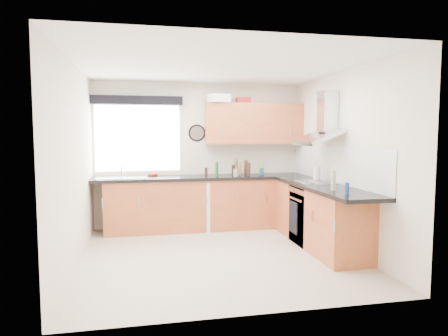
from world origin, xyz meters
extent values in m
plane|color=beige|center=(0.00, 0.00, 0.00)|extent=(3.60, 3.60, 0.00)
cube|color=white|center=(0.00, 0.00, 2.50)|extent=(3.60, 3.60, 0.02)
cube|color=silver|center=(0.00, 1.80, 1.25)|extent=(3.60, 0.02, 2.50)
cube|color=silver|center=(0.00, -1.80, 1.25)|extent=(3.60, 0.02, 2.50)
cube|color=silver|center=(-1.80, 0.00, 1.25)|extent=(0.02, 3.60, 2.50)
cube|color=silver|center=(1.80, 0.00, 1.25)|extent=(0.02, 3.60, 2.50)
cube|color=white|center=(-1.05, 1.79, 1.55)|extent=(1.40, 0.02, 1.10)
cube|color=black|center=(-1.05, 1.70, 2.18)|extent=(1.50, 0.18, 0.14)
cube|color=white|center=(1.79, 0.30, 1.18)|extent=(0.01, 3.00, 0.54)
cube|color=#A14C2A|center=(-0.10, 1.51, 0.43)|extent=(3.00, 0.58, 0.86)
cube|color=#A14C2A|center=(1.50, 1.50, 0.43)|extent=(0.60, 0.60, 0.86)
cube|color=#A14C2A|center=(1.51, 0.15, 0.43)|extent=(0.58, 2.10, 0.86)
cube|color=black|center=(0.00, 1.50, 0.89)|extent=(3.60, 0.62, 0.05)
cube|color=black|center=(1.50, 0.00, 0.89)|extent=(0.62, 2.42, 0.05)
cube|color=black|center=(1.50, 0.30, 0.42)|extent=(0.56, 0.58, 0.85)
cube|color=silver|center=(1.50, 0.30, 0.92)|extent=(0.52, 0.52, 0.01)
cube|color=#A14C2A|center=(0.95, 1.62, 1.80)|extent=(1.70, 0.35, 0.70)
cube|color=white|center=(-0.15, 1.52, 0.41)|extent=(0.63, 0.62, 0.82)
cylinder|color=black|center=(-0.04, 1.78, 1.64)|extent=(0.30, 0.04, 0.30)
cube|color=white|center=(0.30, 1.52, 2.22)|extent=(0.38, 0.31, 0.14)
cube|color=#A52627|center=(0.77, 1.72, 2.20)|extent=(0.24, 0.20, 0.11)
cylinder|color=gray|center=(0.56, 1.35, 0.97)|extent=(0.09, 0.09, 0.13)
cylinder|color=white|center=(1.62, 0.49, 1.02)|extent=(0.12, 0.12, 0.22)
cylinder|color=black|center=(0.79, 1.38, 1.02)|extent=(0.06, 0.06, 0.23)
cylinder|color=#391418|center=(0.10, 1.68, 0.97)|extent=(0.05, 0.05, 0.13)
cylinder|color=navy|center=(1.06, 1.51, 0.97)|extent=(0.07, 0.07, 0.12)
cylinder|color=brown|center=(0.62, 1.59, 1.03)|extent=(0.04, 0.04, 0.24)
cylinder|color=#17411E|center=(0.24, 1.41, 1.03)|extent=(0.05, 0.05, 0.24)
cylinder|color=gray|center=(0.60, 1.59, 0.98)|extent=(0.04, 0.04, 0.13)
cylinder|color=black|center=(0.55, 1.53, 1.00)|extent=(0.06, 0.06, 0.18)
cylinder|color=olive|center=(0.66, 1.52, 1.03)|extent=(0.04, 0.04, 0.24)
cylinder|color=olive|center=(1.06, 1.56, 1.00)|extent=(0.08, 0.08, 0.19)
cylinder|color=#452018|center=(0.79, 1.56, 1.04)|extent=(0.07, 0.07, 0.25)
cylinder|color=#A39D8B|center=(1.40, -0.48, 1.04)|extent=(0.06, 0.06, 0.25)
cylinder|color=navy|center=(1.39, -0.85, 0.98)|extent=(0.05, 0.05, 0.15)
camera|label=1|loc=(-0.97, -5.15, 1.64)|focal=32.00mm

